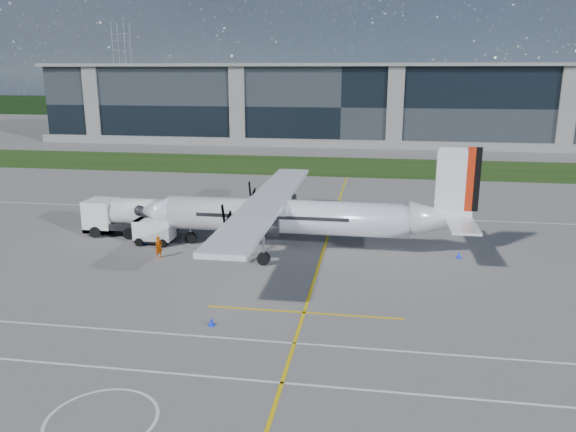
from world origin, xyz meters
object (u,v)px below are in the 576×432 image
ground_crew_person (159,246)px  safety_cone_nose_port (144,241)px  safety_cone_fwd (133,235)px  safety_cone_tail (459,255)px  turboprop_aircraft (299,197)px  baggage_tug (155,232)px  fuel_tanker_truck (126,217)px  safety_cone_nose_stbd (150,233)px  pylon_west (123,68)px  safety_cone_portwing (211,322)px

ground_crew_person → safety_cone_nose_port: size_ratio=4.01×
safety_cone_fwd → safety_cone_tail: (27.42, -1.14, 0.00)m
turboprop_aircraft → baggage_tug: (-12.24, -0.52, -3.29)m
fuel_tanker_truck → safety_cone_nose_stbd: size_ratio=17.74×
fuel_tanker_truck → safety_cone_nose_port: size_ratio=17.74×
pylon_west → turboprop_aircraft: 165.09m
turboprop_aircraft → safety_cone_tail: turboprop_aircraft is taller
pylon_west → safety_cone_portwing: (77.98, -158.60, -14.75)m
pylon_west → safety_cone_fwd: pylon_west is taller
turboprop_aircraft → safety_cone_nose_port: 13.73m
turboprop_aircraft → ground_crew_person: turboprop_aircraft is taller
safety_cone_fwd → pylon_west: bearing=114.9°
fuel_tanker_truck → baggage_tug: 4.09m
fuel_tanker_truck → safety_cone_nose_stbd: fuel_tanker_truck is taller
turboprop_aircraft → fuel_tanker_truck: 16.00m
baggage_tug → ground_crew_person: 3.99m
safety_cone_nose_stbd → safety_cone_nose_port: 2.36m
safety_cone_fwd → safety_cone_tail: size_ratio=1.00×
safety_cone_nose_stbd → safety_cone_tail: same height
fuel_tanker_truck → safety_cone_tail: fuel_tanker_truck is taller
baggage_tug → safety_cone_nose_stbd: baggage_tug is taller
safety_cone_nose_port → safety_cone_fwd: (-1.66, 1.51, 0.00)m
fuel_tanker_truck → ground_crew_person: bearing=-47.1°
pylon_west → fuel_tanker_truck: bearing=-65.3°
safety_cone_tail → safety_cone_portwing: bearing=-137.0°
ground_crew_person → safety_cone_nose_port: ground_crew_person is taller
turboprop_aircraft → safety_cone_portwing: turboprop_aircraft is taller
safety_cone_nose_port → safety_cone_tail: same height
safety_cone_nose_stbd → safety_cone_fwd: (-1.22, -0.81, 0.00)m
safety_cone_nose_stbd → safety_cone_tail: size_ratio=1.00×
turboprop_aircraft → fuel_tanker_truck: bearing=174.3°
safety_cone_nose_stbd → safety_cone_tail: 26.28m
safety_cone_tail → turboprop_aircraft: bearing=177.6°
ground_crew_person → safety_cone_portwing: (7.50, -11.02, -0.75)m
pylon_west → turboprop_aircraft: (80.94, -143.49, -10.68)m
fuel_tanker_truck → baggage_tug: size_ratio=2.59×
baggage_tug → safety_cone_fwd: baggage_tug is taller
safety_cone_fwd → safety_cone_portwing: bearing=-53.1°
safety_cone_nose_stbd → safety_cone_fwd: same height
safety_cone_fwd → safety_cone_portwing: 19.65m
turboprop_aircraft → safety_cone_fwd: 15.31m
fuel_tanker_truck → safety_cone_portwing: size_ratio=17.74×
turboprop_aircraft → safety_cone_portwing: size_ratio=57.63×
turboprop_aircraft → safety_cone_tail: 13.33m
baggage_tug → ground_crew_person: baggage_tug is taller
fuel_tanker_truck → safety_cone_fwd: 1.96m
safety_cone_portwing → turboprop_aircraft: bearing=78.9°
baggage_tug → ground_crew_person: size_ratio=1.71×
baggage_tug → safety_cone_portwing: bearing=-57.5°
safety_cone_nose_port → safety_cone_fwd: size_ratio=1.00×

